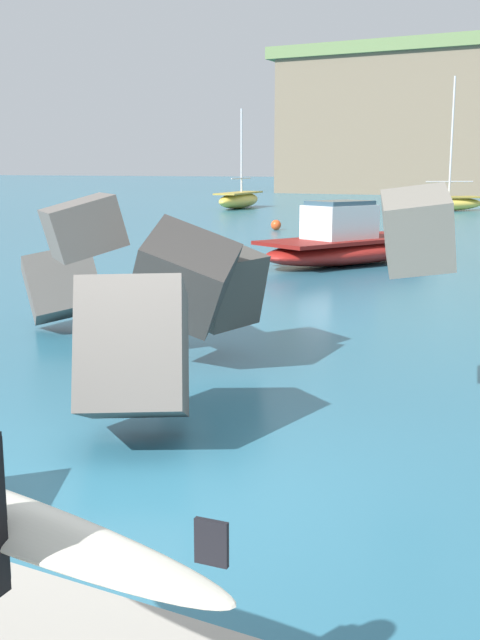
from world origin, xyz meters
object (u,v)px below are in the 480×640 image
boat_near_left (239,199)px  mooring_buoy_middle (276,225)px  boat_near_right (443,202)px  boat_near_centre (348,244)px

boat_near_left → mooring_buoy_middle: size_ratio=14.85×
boat_near_right → mooring_buoy_middle: (-3.01, -17.95, -0.31)m
boat_near_left → mooring_buoy_middle: 17.91m
boat_near_centre → mooring_buoy_middle: 11.82m
boat_near_right → boat_near_left: bearing=-167.3°
boat_near_centre → boat_near_right: (-3.68, 27.69, -0.02)m
boat_near_left → boat_near_right: bearing=12.7°
boat_near_left → mooring_buoy_middle: (9.61, -15.11, -0.36)m
boat_near_right → mooring_buoy_middle: bearing=-99.5°
boat_near_left → boat_near_centre: 29.72m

